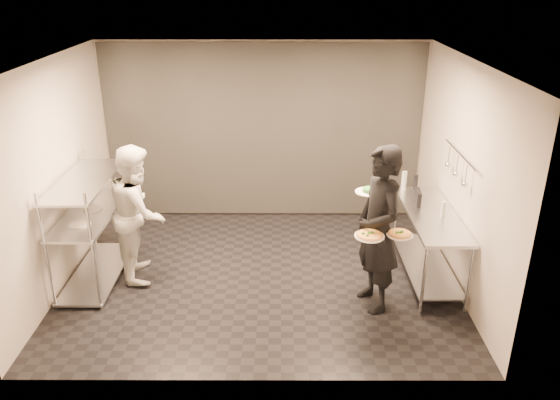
{
  "coord_description": "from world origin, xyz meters",
  "views": [
    {
      "loc": [
        0.28,
        -6.27,
        3.76
      ],
      "look_at": [
        0.26,
        -0.02,
        1.1
      ],
      "focal_mm": 35.0,
      "sensor_mm": 36.0,
      "label": 1
    }
  ],
  "objects_px": {
    "pos_monitor": "(418,197)",
    "bottle_green": "(404,180)",
    "pizza_plate_near": "(370,235)",
    "bottle_dark": "(416,182)",
    "waiter": "(378,230)",
    "chef": "(139,212)",
    "pass_rack": "(91,223)",
    "bottle_clear": "(443,209)",
    "prep_counter": "(429,234)",
    "pizza_plate_far": "(400,234)",
    "salad_plate": "(368,191)"
  },
  "relations": [
    {
      "from": "bottle_dark",
      "to": "chef",
      "type": "bearing_deg",
      "value": -168.98
    },
    {
      "from": "waiter",
      "to": "pos_monitor",
      "type": "distance_m",
      "value": 1.14
    },
    {
      "from": "prep_counter",
      "to": "bottle_clear",
      "type": "xyz_separation_m",
      "value": [
        0.1,
        -0.13,
        0.4
      ]
    },
    {
      "from": "chef",
      "to": "bottle_green",
      "type": "height_order",
      "value": "chef"
    },
    {
      "from": "pos_monitor",
      "to": "bottle_green",
      "type": "xyz_separation_m",
      "value": [
        -0.08,
        0.53,
        0.03
      ]
    },
    {
      "from": "waiter",
      "to": "chef",
      "type": "bearing_deg",
      "value": -121.44
    },
    {
      "from": "pizza_plate_near",
      "to": "bottle_dark",
      "type": "height_order",
      "value": "bottle_dark"
    },
    {
      "from": "bottle_clear",
      "to": "prep_counter",
      "type": "bearing_deg",
      "value": 126.02
    },
    {
      "from": "waiter",
      "to": "pos_monitor",
      "type": "relative_size",
      "value": 7.49
    },
    {
      "from": "pizza_plate_far",
      "to": "bottle_dark",
      "type": "relative_size",
      "value": 1.39
    },
    {
      "from": "pos_monitor",
      "to": "bottle_dark",
      "type": "bearing_deg",
      "value": 86.8
    },
    {
      "from": "waiter",
      "to": "bottle_dark",
      "type": "distance_m",
      "value": 1.64
    },
    {
      "from": "prep_counter",
      "to": "pizza_plate_far",
      "type": "bearing_deg",
      "value": -124.8
    },
    {
      "from": "bottle_clear",
      "to": "bottle_dark",
      "type": "distance_m",
      "value": 0.94
    },
    {
      "from": "salad_plate",
      "to": "bottle_green",
      "type": "relative_size",
      "value": 1.18
    },
    {
      "from": "pizza_plate_far",
      "to": "bottle_clear",
      "type": "height_order",
      "value": "bottle_clear"
    },
    {
      "from": "salad_plate",
      "to": "pos_monitor",
      "type": "xyz_separation_m",
      "value": [
        0.76,
        0.61,
        -0.34
      ]
    },
    {
      "from": "bottle_green",
      "to": "bottle_dark",
      "type": "height_order",
      "value": "bottle_green"
    },
    {
      "from": "salad_plate",
      "to": "pizza_plate_near",
      "type": "bearing_deg",
      "value": -94.87
    },
    {
      "from": "chef",
      "to": "pizza_plate_near",
      "type": "relative_size",
      "value": 5.35
    },
    {
      "from": "pizza_plate_near",
      "to": "pos_monitor",
      "type": "distance_m",
      "value": 1.42
    },
    {
      "from": "waiter",
      "to": "bottle_green",
      "type": "bearing_deg",
      "value": 140.37
    },
    {
      "from": "pass_rack",
      "to": "pizza_plate_far",
      "type": "relative_size",
      "value": 5.45
    },
    {
      "from": "salad_plate",
      "to": "pos_monitor",
      "type": "distance_m",
      "value": 1.03
    },
    {
      "from": "pass_rack",
      "to": "salad_plate",
      "type": "height_order",
      "value": "pass_rack"
    },
    {
      "from": "pos_monitor",
      "to": "bottle_clear",
      "type": "relative_size",
      "value": 1.27
    },
    {
      "from": "waiter",
      "to": "chef",
      "type": "relative_size",
      "value": 1.13
    },
    {
      "from": "pass_rack",
      "to": "prep_counter",
      "type": "distance_m",
      "value": 4.33
    },
    {
      "from": "bottle_green",
      "to": "bottle_clear",
      "type": "relative_size",
      "value": 1.23
    },
    {
      "from": "pass_rack",
      "to": "salad_plate",
      "type": "bearing_deg",
      "value": -5.59
    },
    {
      "from": "pizza_plate_far",
      "to": "bottle_green",
      "type": "bearing_deg",
      "value": 76.76
    },
    {
      "from": "bottle_clear",
      "to": "bottle_dark",
      "type": "bearing_deg",
      "value": 97.92
    },
    {
      "from": "chef",
      "to": "pos_monitor",
      "type": "xyz_separation_m",
      "value": [
        3.61,
        0.19,
        0.13
      ]
    },
    {
      "from": "salad_plate",
      "to": "bottle_dark",
      "type": "distance_m",
      "value": 1.46
    },
    {
      "from": "waiter",
      "to": "bottle_clear",
      "type": "bearing_deg",
      "value": 102.91
    },
    {
      "from": "waiter",
      "to": "salad_plate",
      "type": "relative_size",
      "value": 6.55
    },
    {
      "from": "bottle_dark",
      "to": "waiter",
      "type": "bearing_deg",
      "value": -117.46
    },
    {
      "from": "pizza_plate_near",
      "to": "chef",
      "type": "bearing_deg",
      "value": 160.75
    },
    {
      "from": "bottle_clear",
      "to": "pizza_plate_far",
      "type": "bearing_deg",
      "value": -133.91
    },
    {
      "from": "chef",
      "to": "pizza_plate_far",
      "type": "xyz_separation_m",
      "value": [
        3.15,
        -0.92,
        0.15
      ]
    },
    {
      "from": "salad_plate",
      "to": "bottle_clear",
      "type": "relative_size",
      "value": 1.45
    },
    {
      "from": "pizza_plate_near",
      "to": "bottle_green",
      "type": "height_order",
      "value": "bottle_green"
    },
    {
      "from": "pass_rack",
      "to": "bottle_clear",
      "type": "bearing_deg",
      "value": -1.68
    },
    {
      "from": "pass_rack",
      "to": "chef",
      "type": "distance_m",
      "value": 0.62
    },
    {
      "from": "pizza_plate_far",
      "to": "prep_counter",
      "type": "bearing_deg",
      "value": 55.2
    },
    {
      "from": "pos_monitor",
      "to": "bottle_clear",
      "type": "xyz_separation_m",
      "value": [
        0.22,
        -0.41,
        0.01
      ]
    },
    {
      "from": "prep_counter",
      "to": "bottle_dark",
      "type": "xyz_separation_m",
      "value": [
        -0.03,
        0.8,
        0.4
      ]
    },
    {
      "from": "pizza_plate_near",
      "to": "pizza_plate_far",
      "type": "relative_size",
      "value": 1.13
    },
    {
      "from": "pizza_plate_far",
      "to": "salad_plate",
      "type": "relative_size",
      "value": 0.96
    },
    {
      "from": "pos_monitor",
      "to": "bottle_green",
      "type": "relative_size",
      "value": 1.03
    }
  ]
}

